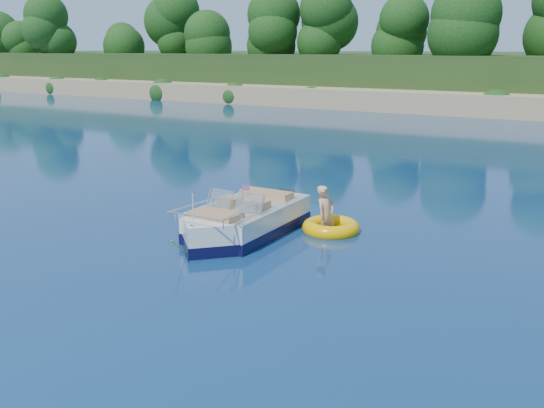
# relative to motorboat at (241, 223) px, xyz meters

# --- Properties ---
(ground) EXTENTS (160.00, 160.00, 0.00)m
(ground) POSITION_rel_motorboat_xyz_m (-0.22, -3.87, -0.33)
(ground) COLOR #0B234F
(ground) RESTS_ON ground
(shoreline) EXTENTS (170.00, 59.00, 6.00)m
(shoreline) POSITION_rel_motorboat_xyz_m (-0.22, 59.91, 0.65)
(shoreline) COLOR tan
(shoreline) RESTS_ON ground
(treeline) EXTENTS (150.00, 7.12, 8.19)m
(treeline) POSITION_rel_motorboat_xyz_m (-0.18, 37.15, 5.22)
(treeline) COLOR #332111
(treeline) RESTS_ON ground
(motorboat) EXTENTS (1.84, 5.10, 1.70)m
(motorboat) POSITION_rel_motorboat_xyz_m (0.00, 0.00, 0.00)
(motorboat) COLOR silver
(motorboat) RESTS_ON ground
(tow_tube) EXTENTS (1.53, 1.53, 0.39)m
(tow_tube) POSITION_rel_motorboat_xyz_m (1.78, 1.48, -0.23)
(tow_tube) COLOR #FFB501
(tow_tube) RESTS_ON ground
(boy) EXTENTS (0.55, 0.91, 1.67)m
(boy) POSITION_rel_motorboat_xyz_m (1.67, 1.42, -0.33)
(boy) COLOR tan
(boy) RESTS_ON ground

